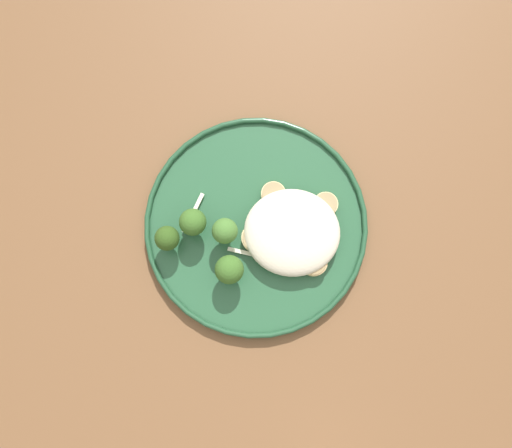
{
  "coord_description": "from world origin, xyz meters",
  "views": [
    {
      "loc": [
        0.01,
        0.08,
        1.52
      ],
      "look_at": [
        0.02,
        -0.04,
        0.76
      ],
      "focal_mm": 42.29,
      "sensor_mm": 36.0,
      "label": 1
    }
  ],
  "objects_px": {
    "seared_scallop_tiny_bay": "(255,238)",
    "broccoli_floret_small_sprig": "(229,270)",
    "seared_scallop_rear_pale": "(314,264)",
    "broccoli_floret_left_leaning": "(167,238)",
    "seared_scallop_half_hidden": "(325,205)",
    "seared_scallop_center_golden": "(295,212)",
    "broccoli_floret_split_head": "(193,222)",
    "seared_scallop_front_small": "(274,194)",
    "dinner_plate": "(256,225)",
    "seared_scallop_on_noodles": "(307,235)",
    "broccoli_floret_tall_stalk": "(225,231)"
  },
  "relations": [
    {
      "from": "seared_scallop_center_golden",
      "to": "seared_scallop_front_small",
      "type": "bearing_deg",
      "value": -36.96
    },
    {
      "from": "seared_scallop_front_small",
      "to": "broccoli_floret_left_leaning",
      "type": "relative_size",
      "value": 0.66
    },
    {
      "from": "dinner_plate",
      "to": "seared_scallop_rear_pale",
      "type": "relative_size",
      "value": 8.57
    },
    {
      "from": "seared_scallop_on_noodles",
      "to": "seared_scallop_tiny_bay",
      "type": "height_order",
      "value": "seared_scallop_tiny_bay"
    },
    {
      "from": "dinner_plate",
      "to": "broccoli_floret_tall_stalk",
      "type": "distance_m",
      "value": 0.05
    },
    {
      "from": "broccoli_floret_left_leaning",
      "to": "broccoli_floret_split_head",
      "type": "bearing_deg",
      "value": -144.16
    },
    {
      "from": "seared_scallop_on_noodles",
      "to": "seared_scallop_center_golden",
      "type": "relative_size",
      "value": 0.81
    },
    {
      "from": "broccoli_floret_split_head",
      "to": "broccoli_floret_left_leaning",
      "type": "height_order",
      "value": "broccoli_floret_split_head"
    },
    {
      "from": "seared_scallop_half_hidden",
      "to": "broccoli_floret_left_leaning",
      "type": "bearing_deg",
      "value": 17.2
    },
    {
      "from": "seared_scallop_tiny_bay",
      "to": "broccoli_floret_split_head",
      "type": "distance_m",
      "value": 0.08
    },
    {
      "from": "dinner_plate",
      "to": "seared_scallop_front_small",
      "type": "relative_size",
      "value": 9.09
    },
    {
      "from": "seared_scallop_tiny_bay",
      "to": "seared_scallop_rear_pale",
      "type": "bearing_deg",
      "value": 160.15
    },
    {
      "from": "seared_scallop_on_noodles",
      "to": "seared_scallop_front_small",
      "type": "height_order",
      "value": "seared_scallop_on_noodles"
    },
    {
      "from": "seared_scallop_rear_pale",
      "to": "broccoli_floret_left_leaning",
      "type": "relative_size",
      "value": 0.71
    },
    {
      "from": "seared_scallop_center_golden",
      "to": "seared_scallop_on_noodles",
      "type": "bearing_deg",
      "value": 119.79
    },
    {
      "from": "seared_scallop_half_hidden",
      "to": "broccoli_floret_small_sprig",
      "type": "relative_size",
      "value": 0.59
    },
    {
      "from": "seared_scallop_tiny_bay",
      "to": "broccoli_floret_small_sprig",
      "type": "distance_m",
      "value": 0.06
    },
    {
      "from": "seared_scallop_tiny_bay",
      "to": "broccoli_floret_split_head",
      "type": "bearing_deg",
      "value": -8.03
    },
    {
      "from": "broccoli_floret_left_leaning",
      "to": "broccoli_floret_small_sprig",
      "type": "distance_m",
      "value": 0.09
    },
    {
      "from": "seared_scallop_center_golden",
      "to": "seared_scallop_half_hidden",
      "type": "bearing_deg",
      "value": -162.59
    },
    {
      "from": "seared_scallop_rear_pale",
      "to": "dinner_plate",
      "type": "bearing_deg",
      "value": -30.96
    },
    {
      "from": "seared_scallop_half_hidden",
      "to": "broccoli_floret_tall_stalk",
      "type": "relative_size",
      "value": 0.59
    },
    {
      "from": "seared_scallop_half_hidden",
      "to": "seared_scallop_center_golden",
      "type": "relative_size",
      "value": 1.11
    },
    {
      "from": "seared_scallop_front_small",
      "to": "broccoli_floret_small_sprig",
      "type": "xyz_separation_m",
      "value": [
        0.05,
        0.1,
        0.02
      ]
    },
    {
      "from": "dinner_plate",
      "to": "seared_scallop_on_noodles",
      "type": "distance_m",
      "value": 0.07
    },
    {
      "from": "seared_scallop_half_hidden",
      "to": "broccoli_floret_left_leaning",
      "type": "xyz_separation_m",
      "value": [
        0.2,
        0.06,
        0.02
      ]
    },
    {
      "from": "seared_scallop_half_hidden",
      "to": "seared_scallop_tiny_bay",
      "type": "distance_m",
      "value": 0.1
    },
    {
      "from": "seared_scallop_half_hidden",
      "to": "seared_scallop_rear_pale",
      "type": "xyz_separation_m",
      "value": [
        0.01,
        0.08,
        0.0
      ]
    },
    {
      "from": "dinner_plate",
      "to": "broccoli_floret_split_head",
      "type": "distance_m",
      "value": 0.09
    },
    {
      "from": "seared_scallop_on_noodles",
      "to": "broccoli_floret_tall_stalk",
      "type": "xyz_separation_m",
      "value": [
        0.1,
        0.01,
        0.02
      ]
    },
    {
      "from": "seared_scallop_center_golden",
      "to": "seared_scallop_front_small",
      "type": "height_order",
      "value": "seared_scallop_front_small"
    },
    {
      "from": "seared_scallop_on_noodles",
      "to": "broccoli_floret_tall_stalk",
      "type": "relative_size",
      "value": 0.44
    },
    {
      "from": "seared_scallop_tiny_bay",
      "to": "seared_scallop_center_golden",
      "type": "bearing_deg",
      "value": -141.91
    },
    {
      "from": "seared_scallop_center_golden",
      "to": "broccoli_floret_left_leaning",
      "type": "relative_size",
      "value": 0.6
    },
    {
      "from": "seared_scallop_center_golden",
      "to": "broccoli_floret_small_sprig",
      "type": "xyz_separation_m",
      "value": [
        0.08,
        0.08,
        0.02
      ]
    },
    {
      "from": "dinner_plate",
      "to": "seared_scallop_rear_pale",
      "type": "bearing_deg",
      "value": 149.04
    },
    {
      "from": "dinner_plate",
      "to": "seared_scallop_front_small",
      "type": "height_order",
      "value": "seared_scallop_front_small"
    },
    {
      "from": "seared_scallop_front_small",
      "to": "seared_scallop_half_hidden",
      "type": "bearing_deg",
      "value": 172.31
    },
    {
      "from": "dinner_plate",
      "to": "seared_scallop_half_hidden",
      "type": "relative_size",
      "value": 9.14
    },
    {
      "from": "broccoli_floret_tall_stalk",
      "to": "broccoli_floret_left_leaning",
      "type": "distance_m",
      "value": 0.07
    },
    {
      "from": "seared_scallop_tiny_bay",
      "to": "seared_scallop_front_small",
      "type": "bearing_deg",
      "value": -108.8
    },
    {
      "from": "seared_scallop_center_golden",
      "to": "seared_scallop_front_small",
      "type": "distance_m",
      "value": 0.04
    },
    {
      "from": "broccoli_floret_small_sprig",
      "to": "seared_scallop_rear_pale",
      "type": "bearing_deg",
      "value": -170.82
    },
    {
      "from": "seared_scallop_on_noodles",
      "to": "broccoli_floret_small_sprig",
      "type": "distance_m",
      "value": 0.11
    },
    {
      "from": "seared_scallop_on_noodles",
      "to": "seared_scallop_rear_pale",
      "type": "distance_m",
      "value": 0.04
    },
    {
      "from": "seared_scallop_on_noodles",
      "to": "seared_scallop_front_small",
      "type": "distance_m",
      "value": 0.07
    },
    {
      "from": "seared_scallop_front_small",
      "to": "broccoli_floret_split_head",
      "type": "height_order",
      "value": "broccoli_floret_split_head"
    },
    {
      "from": "seared_scallop_on_noodles",
      "to": "seared_scallop_front_small",
      "type": "xyz_separation_m",
      "value": [
        0.04,
        -0.05,
        -0.0
      ]
    },
    {
      "from": "seared_scallop_on_noodles",
      "to": "seared_scallop_front_small",
      "type": "bearing_deg",
      "value": -48.29
    },
    {
      "from": "seared_scallop_front_small",
      "to": "broccoli_floret_split_head",
      "type": "distance_m",
      "value": 0.11
    }
  ]
}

